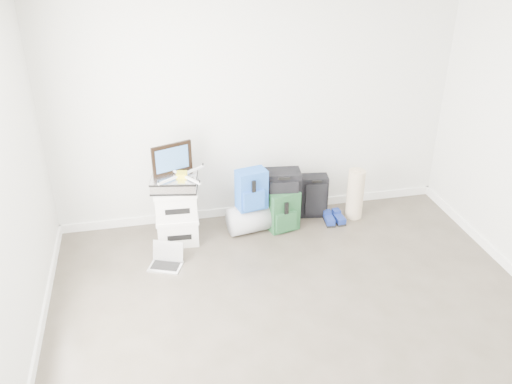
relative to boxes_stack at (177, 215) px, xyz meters
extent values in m
plane|color=#3C372C|center=(0.96, -2.06, -0.32)|extent=(5.00, 5.00, 0.00)
cube|color=silver|center=(0.96, 0.44, 1.03)|extent=(4.50, 0.02, 2.70)
cube|color=white|center=(0.96, -2.06, 2.38)|extent=(4.50, 5.00, 0.02)
cube|color=white|center=(0.96, 0.42, -0.27)|extent=(4.50, 0.02, 0.10)
cube|color=white|center=(0.00, 0.00, -0.18)|extent=(0.45, 0.37, 0.28)
cube|color=white|center=(0.00, 0.00, -0.02)|extent=(0.47, 0.39, 0.04)
cube|color=white|center=(0.00, 0.00, 0.14)|extent=(0.45, 0.37, 0.28)
cube|color=white|center=(0.00, 0.00, 0.30)|extent=(0.47, 0.39, 0.04)
cube|color=#B2B2B7|center=(0.00, 0.00, 0.39)|extent=(0.52, 0.42, 0.13)
cube|color=black|center=(0.00, 0.10, 0.62)|extent=(0.42, 0.17, 0.33)
cube|color=#2863A1|center=(0.00, 0.08, 0.62)|extent=(0.34, 0.13, 0.25)
cube|color=yellow|center=(0.08, -0.02, 0.48)|extent=(0.13, 0.13, 0.05)
cube|color=white|center=(0.21, 0.06, 0.48)|extent=(0.26, 0.18, 0.02)
cube|color=white|center=(0.00, 0.11, 0.48)|extent=(0.18, 0.26, 0.02)
cube|color=white|center=(-0.05, -0.10, 0.48)|extent=(0.26, 0.18, 0.02)
cube|color=white|center=(0.16, -0.15, 0.48)|extent=(0.18, 0.26, 0.02)
cylinder|color=#919399|center=(0.82, 0.03, -0.17)|extent=(0.55, 0.40, 0.31)
cube|color=#1B4FB1|center=(0.82, 0.01, 0.22)|extent=(0.35, 0.25, 0.45)
cube|color=#1B4FB1|center=(0.82, -0.10, 0.14)|extent=(0.24, 0.11, 0.21)
cube|color=black|center=(1.18, 0.11, 0.01)|extent=(0.46, 0.30, 0.67)
cube|color=black|center=(1.18, -0.03, 0.01)|extent=(0.33, 0.07, 0.54)
cube|color=black|center=(1.18, -0.02, 0.33)|extent=(0.13, 0.04, 0.03)
cube|color=#14371C|center=(1.18, 0.00, -0.09)|extent=(0.37, 0.27, 0.47)
cube|color=#14371C|center=(1.18, -0.11, -0.17)|extent=(0.25, 0.12, 0.22)
cube|color=black|center=(1.61, 0.23, -0.07)|extent=(0.34, 0.23, 0.51)
cube|color=black|center=(1.61, 0.13, -0.07)|extent=(0.24, 0.06, 0.41)
cube|color=black|center=(1.61, 0.13, 0.16)|extent=(0.11, 0.04, 0.02)
cube|color=black|center=(1.74, 0.01, -0.31)|extent=(0.12, 0.26, 0.02)
cube|color=navy|center=(1.74, 0.01, -0.27)|extent=(0.12, 0.25, 0.06)
cube|color=black|center=(1.85, 0.01, -0.31)|extent=(0.12, 0.26, 0.02)
cube|color=navy|center=(1.85, 0.01, -0.27)|extent=(0.11, 0.25, 0.06)
cylinder|color=tan|center=(2.07, 0.08, -0.02)|extent=(0.20, 0.20, 0.60)
cube|color=silver|center=(-0.18, -0.48, -0.32)|extent=(0.38, 0.33, 0.01)
cube|color=black|center=(-0.18, -0.48, -0.31)|extent=(0.31, 0.24, 0.00)
cube|color=black|center=(-0.14, -0.37, -0.20)|extent=(0.30, 0.13, 0.21)
camera|label=1|loc=(-0.23, -5.08, 2.94)|focal=38.00mm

